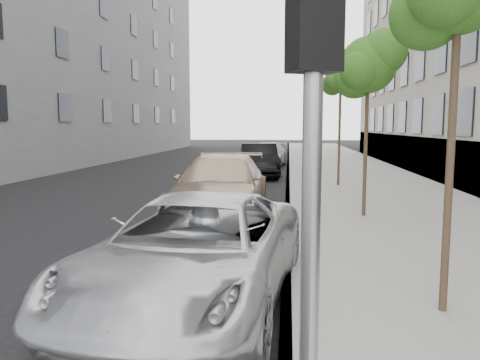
% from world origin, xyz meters
% --- Properties ---
extents(sidewalk, '(6.40, 72.00, 0.14)m').
position_xyz_m(sidewalk, '(4.30, 24.00, 0.07)').
color(sidewalk, gray).
rests_on(sidewalk, ground).
extents(curb, '(0.15, 72.00, 0.14)m').
position_xyz_m(curb, '(1.18, 24.00, 0.07)').
color(curb, '#9E9B93').
rests_on(curb, ground).
extents(tree_mid, '(1.78, 1.58, 4.82)m').
position_xyz_m(tree_mid, '(3.23, 8.00, 4.08)').
color(tree_mid, '#38281C').
rests_on(tree_mid, sidewalk).
extents(tree_far, '(1.54, 1.34, 5.08)m').
position_xyz_m(tree_far, '(3.23, 14.50, 4.44)').
color(tree_far, '#38281C').
rests_on(tree_far, sidewalk).
extents(signal_pole, '(0.29, 0.26, 3.19)m').
position_xyz_m(signal_pole, '(1.30, -2.19, 2.13)').
color(signal_pole, '#939699').
rests_on(signal_pole, sidewalk).
extents(minivan, '(3.10, 5.74, 1.53)m').
position_xyz_m(minivan, '(-0.10, 1.72, 0.77)').
color(minivan, silver).
rests_on(minivan, ground).
extents(suv, '(2.48, 5.92, 1.71)m').
position_xyz_m(suv, '(-0.66, 8.02, 0.85)').
color(suv, tan).
rests_on(suv, ground).
extents(sedan_blue, '(2.13, 4.11, 1.34)m').
position_xyz_m(sedan_blue, '(-1.10, 13.52, 0.67)').
color(sedan_blue, '#111339').
rests_on(sedan_blue, ground).
extents(sedan_black, '(2.33, 5.15, 1.64)m').
position_xyz_m(sedan_black, '(-0.29, 18.64, 0.82)').
color(sedan_black, black).
rests_on(sedan_black, ground).
extents(sedan_rear, '(2.54, 5.26, 1.48)m').
position_xyz_m(sedan_rear, '(-0.10, 24.27, 0.74)').
color(sedan_rear, '#9C9EA3').
rests_on(sedan_rear, ground).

